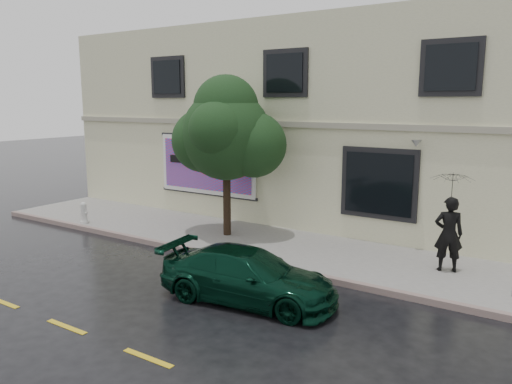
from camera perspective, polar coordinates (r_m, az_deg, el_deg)
The scene contains 11 objects.
ground at distance 12.89m, azimuth -8.06°, elevation -9.39°, with size 90.00×90.00×0.00m, color black.
sidewalk at distance 15.33m, azimuth -0.03°, elevation -5.76°, with size 20.00×3.50×0.15m, color #9B9793.
curb at distance 13.96m, azimuth -3.99°, elevation -7.42°, with size 20.00×0.18×0.16m, color gray.
road_marking at distance 10.71m, azimuth -20.83°, elevation -14.19°, with size 19.00×0.12×0.01m, color gold.
building at distance 19.81m, azimuth 9.17°, elevation 7.82°, with size 20.00×8.12×7.00m.
billboard at distance 18.11m, azimuth -5.65°, elevation 3.08°, with size 4.30×0.16×2.20m.
car at distance 11.02m, azimuth -0.92°, elevation -9.55°, with size 1.76×3.99×1.16m, color black.
pedestrian at distance 13.24m, azimuth 21.15°, elevation -4.51°, with size 0.69×0.45×1.89m, color black.
umbrella at distance 12.98m, azimuth 21.53°, elevation 1.24°, with size 1.08×1.08×0.80m, color black.
street_tree at distance 15.42m, azimuth -3.42°, elevation 6.46°, with size 2.77×2.77×4.54m.
fire_hydrant at distance 18.31m, azimuth -19.06°, elevation -2.26°, with size 0.30×0.29×0.74m.
Camera 1 is at (8.04, -9.09, 4.34)m, focal length 35.00 mm.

